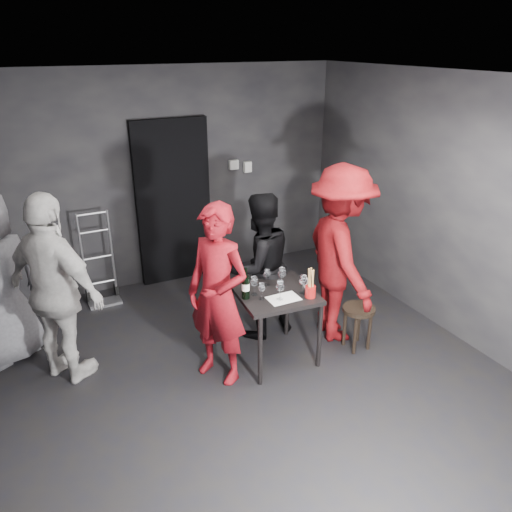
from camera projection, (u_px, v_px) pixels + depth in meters
name	position (u px, v px, depth m)	size (l,w,h in m)	color
floor	(259.00, 378.00, 4.76)	(4.50, 5.00, 0.02)	black
ceiling	(260.00, 78.00, 3.67)	(4.50, 5.00, 0.02)	silver
wall_back	(170.00, 179.00, 6.27)	(4.50, 0.04, 2.70)	black
wall_right	(455.00, 210.00, 5.13)	(0.04, 5.00, 2.70)	black
doorway	(174.00, 203.00, 6.34)	(0.95, 0.10, 2.10)	black
wallbox_upper	(234.00, 165.00, 6.53)	(0.12, 0.06, 0.12)	#B7B7B2
wallbox_lower	(248.00, 167.00, 6.63)	(0.10, 0.06, 0.14)	#B7B7B2
hand_truck	(102.00, 285.00, 6.07)	(0.38, 0.33, 1.14)	#B2B2B7
tasting_table	(275.00, 300.00, 4.81)	(0.72, 0.72, 0.75)	black
stool	(358.00, 316.00, 5.09)	(0.33, 0.33, 0.47)	#31231A
server_red	(218.00, 284.00, 4.42)	(0.71, 0.47, 1.95)	maroon
woman_black	(259.00, 263.00, 5.18)	(0.81, 0.44, 1.66)	black
man_maroon	(342.00, 234.00, 5.01)	(1.51, 0.70, 2.34)	#650A0D
bystander_cream	(53.00, 272.00, 4.36)	(1.29, 0.61, 2.19)	silver
tasting_mat	(283.00, 298.00, 4.63)	(0.30, 0.20, 0.00)	white
wine_glass_a	(262.00, 290.00, 4.59)	(0.07, 0.07, 0.18)	white
wine_glass_b	(254.00, 285.00, 4.67)	(0.08, 0.08, 0.20)	white
wine_glass_c	(267.00, 277.00, 4.85)	(0.07, 0.07, 0.18)	white
wine_glass_d	(280.00, 289.00, 4.58)	(0.08, 0.08, 0.21)	white
wine_glass_e	(303.00, 284.00, 4.69)	(0.08, 0.08, 0.20)	white
wine_glass_f	(282.00, 276.00, 4.83)	(0.08, 0.08, 0.21)	white
wine_bottle	(246.00, 287.00, 4.60)	(0.07, 0.07, 0.31)	black
breadstick_cup	(311.00, 283.00, 4.61)	(0.10, 0.10, 0.31)	#A31312
reserved_card	(306.00, 283.00, 4.83)	(0.07, 0.12, 0.09)	white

